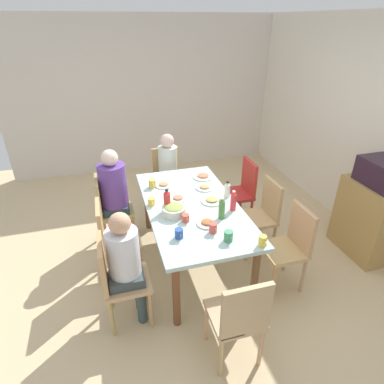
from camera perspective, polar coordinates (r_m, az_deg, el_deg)
ground_plane at (r=3.83m, az=0.00°, el=-12.08°), size 6.82×6.82×0.00m
wall_left at (r=5.88m, az=-8.20°, el=16.49°), size 0.12×4.78×2.60m
dining_table at (r=3.43m, az=0.00°, el=-3.44°), size 1.82×0.95×0.76m
chair_0 at (r=2.95m, az=-13.25°, el=-14.58°), size 0.40×0.40×0.90m
person_0 at (r=2.84m, az=-11.74°, el=-11.81°), size 0.30×0.30×1.15m
chair_1 at (r=3.39m, az=17.23°, el=-8.78°), size 0.40×0.40×0.90m
chair_2 at (r=3.81m, az=12.51°, el=-3.59°), size 0.40×0.40×0.90m
chair_3 at (r=3.43m, az=-14.03°, el=-7.80°), size 0.40×0.40×0.90m
chair_4 at (r=4.61m, az=-4.46°, el=2.97°), size 0.40×0.40×0.90m
person_4 at (r=4.46m, az=-4.28°, el=4.43°), size 0.30×0.30×1.16m
chair_5 at (r=4.28m, az=8.81°, el=0.53°), size 0.40×0.40×0.90m
chair_6 at (r=3.94m, az=-14.60°, el=-2.72°), size 0.40×0.40×0.90m
person_6 at (r=3.83m, az=-13.68°, el=0.39°), size 0.32×0.32×1.24m
chair_7 at (r=2.61m, az=8.44°, el=-21.14°), size 0.40×0.40×0.90m
plate_0 at (r=3.48m, az=-2.50°, el=-1.13°), size 0.20×0.20×0.04m
plate_1 at (r=3.77m, az=-5.09°, el=1.29°), size 0.20×0.20×0.04m
plate_2 at (r=3.97m, az=2.01°, el=2.83°), size 0.25×0.25×0.04m
plate_3 at (r=3.44m, az=3.57°, el=-1.54°), size 0.23×0.23×0.04m
plate_4 at (r=3.70m, az=2.30°, el=0.84°), size 0.21×0.21×0.04m
plate_5 at (r=3.07m, az=2.71°, el=-5.54°), size 0.20×0.20×0.04m
bowl_0 at (r=3.20m, az=-3.26°, el=-3.21°), size 0.24×0.24×0.10m
cup_0 at (r=3.38m, az=-7.27°, el=-1.72°), size 0.11×0.08×0.08m
cup_1 at (r=2.84m, az=12.52°, el=-8.54°), size 0.11×0.07×0.10m
cup_2 at (r=3.09m, az=-1.15°, el=-4.69°), size 0.11×0.07×0.07m
cup_3 at (r=2.85m, az=6.54°, el=-7.87°), size 0.12×0.08×0.10m
cup_4 at (r=2.94m, az=3.82°, el=-6.45°), size 0.11×0.07×0.09m
cup_5 at (r=3.74m, az=-7.12°, el=1.52°), size 0.12×0.08×0.10m
cup_6 at (r=2.87m, az=-2.34°, el=-7.44°), size 0.11×0.08×0.09m
bottle_0 at (r=3.23m, az=-4.48°, el=-1.58°), size 0.07×0.07×0.24m
bottle_1 at (r=3.27m, az=7.40°, el=-1.62°), size 0.06×0.06×0.22m
bottle_2 at (r=3.12m, az=5.35°, el=-2.99°), size 0.06×0.06×0.23m
bottle_3 at (r=3.52m, az=6.33°, el=0.44°), size 0.07×0.07×0.18m
side_cabinet at (r=4.25m, az=29.08°, el=-4.26°), size 0.70×0.44×0.90m
microwave at (r=4.00m, az=31.04°, el=2.92°), size 0.48×0.36×0.28m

